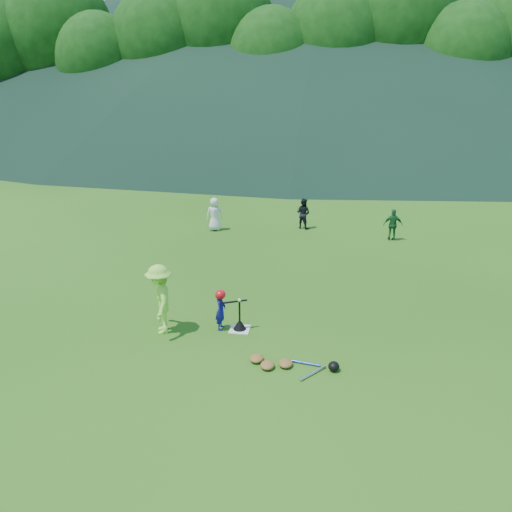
{
  "coord_description": "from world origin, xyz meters",
  "views": [
    {
      "loc": [
        1.87,
        -9.98,
        5.44
      ],
      "look_at": [
        0.0,
        2.5,
        0.9
      ],
      "focal_mm": 35.0,
      "sensor_mm": 36.0,
      "label": 1
    }
  ],
  "objects": [
    {
      "name": "ground",
      "position": [
        0.0,
        0.0,
        0.0
      ],
      "size": [
        120.0,
        120.0,
        0.0
      ],
      "primitive_type": "plane",
      "color": "#244F12",
      "rests_on": "ground"
    },
    {
      "name": "home_plate",
      "position": [
        0.0,
        0.0,
        0.01
      ],
      "size": [
        0.45,
        0.45,
        0.02
      ],
      "primitive_type": "cube",
      "color": "silver",
      "rests_on": "ground"
    },
    {
      "name": "baseball",
      "position": [
        0.0,
        0.0,
        0.74
      ],
      "size": [
        0.08,
        0.08,
        0.08
      ],
      "primitive_type": "sphere",
      "color": "white",
      "rests_on": "batting_tee"
    },
    {
      "name": "batter_child",
      "position": [
        -0.43,
        -0.01,
        0.47
      ],
      "size": [
        0.22,
        0.34,
        0.93
      ],
      "primitive_type": "imported",
      "rotation": [
        0.0,
        0.0,
        1.57
      ],
      "color": "navy",
      "rests_on": "ground"
    },
    {
      "name": "adult_coach",
      "position": [
        -1.73,
        -0.35,
        0.8
      ],
      "size": [
        0.9,
        1.17,
        1.6
      ],
      "primitive_type": "imported",
      "rotation": [
        0.0,
        0.0,
        -1.24
      ],
      "color": "#9DEC45",
      "rests_on": "ground"
    },
    {
      "name": "fielder_a",
      "position": [
        -2.33,
        7.59,
        0.62
      ],
      "size": [
        0.69,
        0.55,
        1.24
      ],
      "primitive_type": "imported",
      "rotation": [
        0.0,
        0.0,
        3.43
      ],
      "color": "silver",
      "rests_on": "ground"
    },
    {
      "name": "fielder_b",
      "position": [
        0.93,
        8.35,
        0.58
      ],
      "size": [
        0.7,
        0.64,
        1.16
      ],
      "primitive_type": "imported",
      "rotation": [
        0.0,
        0.0,
        2.69
      ],
      "color": "black",
      "rests_on": "ground"
    },
    {
      "name": "fielder_c",
      "position": [
        4.13,
        7.35,
        0.56
      ],
      "size": [
        0.66,
        0.28,
        1.11
      ],
      "primitive_type": "imported",
      "rotation": [
        0.0,
        0.0,
        3.13
      ],
      "color": "#1A5829",
      "rests_on": "ground"
    },
    {
      "name": "batting_tee",
      "position": [
        0.0,
        0.0,
        0.13
      ],
      "size": [
        0.3,
        0.3,
        0.68
      ],
      "color": "black",
      "rests_on": "home_plate"
    },
    {
      "name": "batter_gear",
      "position": [
        -0.41,
        -0.02,
        0.84
      ],
      "size": [
        0.72,
        0.27,
        0.3
      ],
      "color": "red",
      "rests_on": "ground"
    },
    {
      "name": "equipment_pile",
      "position": [
        1.18,
        -1.38,
        0.07
      ],
      "size": [
        1.8,
        0.78,
        0.19
      ],
      "color": "olive",
      "rests_on": "ground"
    },
    {
      "name": "outfield_fence",
      "position": [
        0.0,
        28.0,
        0.7
      ],
      "size": [
        70.07,
        0.08,
        1.33
      ],
      "color": "gray",
      "rests_on": "ground"
    },
    {
      "name": "tree_line",
      "position": [
        0.2,
        33.83,
        8.21
      ],
      "size": [
        70.04,
        11.4,
        14.82
      ],
      "color": "#382314",
      "rests_on": "ground"
    },
    {
      "name": "distant_hills",
      "position": [
        -7.63,
        81.81,
        14.98
      ],
      "size": [
        155.0,
        140.0,
        32.0
      ],
      "color": "black",
      "rests_on": "ground"
    }
  ]
}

